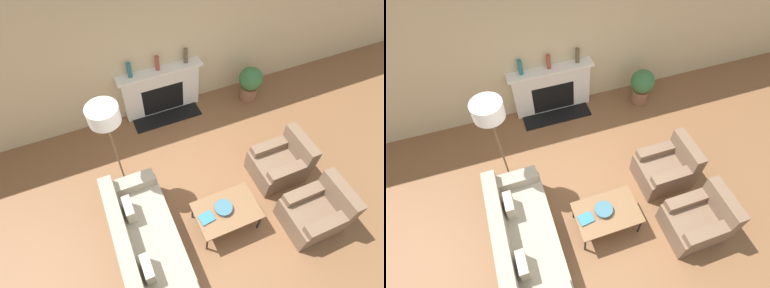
# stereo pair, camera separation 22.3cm
# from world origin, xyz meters

# --- Properties ---
(ground_plane) EXTENTS (18.00, 18.00, 0.00)m
(ground_plane) POSITION_xyz_m (0.00, 0.00, 0.00)
(ground_plane) COLOR brown
(wall_back) EXTENTS (18.00, 0.06, 2.90)m
(wall_back) POSITION_xyz_m (0.00, 2.79, 1.45)
(wall_back) COLOR #C6B289
(wall_back) RESTS_ON ground_plane
(fireplace) EXTENTS (1.67, 0.59, 1.03)m
(fireplace) POSITION_xyz_m (0.08, 2.65, 0.50)
(fireplace) COLOR silver
(fireplace) RESTS_ON ground_plane
(couch) EXTENTS (0.85, 1.98, 0.79)m
(couch) POSITION_xyz_m (-1.13, -0.07, 0.30)
(couch) COLOR #9E937F
(couch) RESTS_ON ground_plane
(armchair_near) EXTENTS (0.86, 0.72, 0.83)m
(armchair_near) POSITION_xyz_m (1.43, -0.64, 0.31)
(armchair_near) COLOR brown
(armchair_near) RESTS_ON ground_plane
(armchair_far) EXTENTS (0.86, 0.72, 0.83)m
(armchair_far) POSITION_xyz_m (1.43, 0.34, 0.31)
(armchair_far) COLOR brown
(armchair_far) RESTS_ON ground_plane
(coffee_table) EXTENTS (0.97, 0.64, 0.44)m
(coffee_table) POSITION_xyz_m (0.14, -0.13, 0.41)
(coffee_table) COLOR brown
(coffee_table) RESTS_ON ground_plane
(bowl) EXTENTS (0.27, 0.27, 0.07)m
(bowl) POSITION_xyz_m (0.10, -0.10, 0.48)
(bowl) COLOR #38667A
(bowl) RESTS_ON coffee_table
(book) EXTENTS (0.23, 0.20, 0.02)m
(book) POSITION_xyz_m (-0.20, -0.13, 0.45)
(book) COLOR teal
(book) RESTS_ON coffee_table
(floor_lamp) EXTENTS (0.43, 0.43, 1.90)m
(floor_lamp) POSITION_xyz_m (-1.13, 1.15, 1.59)
(floor_lamp) COLOR brown
(floor_lamp) RESTS_ON ground_plane
(mantel_vase_left) EXTENTS (0.09, 0.09, 0.30)m
(mantel_vase_left) POSITION_xyz_m (-0.47, 2.66, 1.18)
(mantel_vase_left) COLOR #28666B
(mantel_vase_left) RESTS_ON fireplace
(mantel_vase_center_left) EXTENTS (0.08, 0.08, 0.29)m
(mantel_vase_center_left) POSITION_xyz_m (0.06, 2.66, 1.18)
(mantel_vase_center_left) COLOR brown
(mantel_vase_center_left) RESTS_ON fireplace
(mantel_vase_center_right) EXTENTS (0.08, 0.08, 0.30)m
(mantel_vase_center_right) POSITION_xyz_m (0.62, 2.66, 1.18)
(mantel_vase_center_right) COLOR brown
(mantel_vase_center_right) RESTS_ON fireplace
(potted_plant) EXTENTS (0.49, 0.49, 0.78)m
(potted_plant) POSITION_xyz_m (1.90, 2.26, 0.44)
(potted_plant) COLOR brown
(potted_plant) RESTS_ON ground_plane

